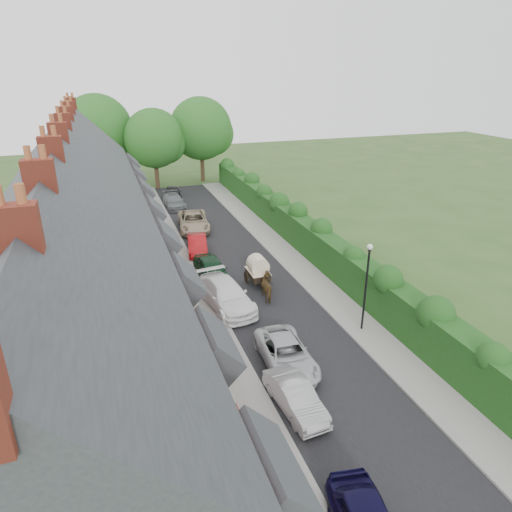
{
  "coord_description": "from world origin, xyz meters",
  "views": [
    {
      "loc": [
        -9.24,
        -14.78,
        13.62
      ],
      "look_at": [
        -0.39,
        11.1,
        2.2
      ],
      "focal_mm": 32.0,
      "sensor_mm": 36.0,
      "label": 1
    }
  ],
  "objects_px": {
    "lamppost": "(367,277)",
    "car_red": "(197,244)",
    "horse_cart": "(258,269)",
    "car_black": "(173,192)",
    "car_beige": "(194,221)",
    "car_silver_a": "(295,397)",
    "horse": "(269,287)",
    "car_green": "(212,270)",
    "car_silver_b": "(286,354)",
    "car_grey": "(174,201)",
    "car_white": "(226,295)"
  },
  "relations": [
    {
      "from": "car_red",
      "to": "car_grey",
      "type": "distance_m",
      "value": 13.07
    },
    {
      "from": "lamppost",
      "to": "car_silver_a",
      "type": "relative_size",
      "value": 1.33
    },
    {
      "from": "car_green",
      "to": "car_beige",
      "type": "xyz_separation_m",
      "value": [
        0.98,
        10.8,
        -0.01
      ]
    },
    {
      "from": "car_red",
      "to": "horse_cart",
      "type": "height_order",
      "value": "horse_cart"
    },
    {
      "from": "car_silver_a",
      "to": "car_silver_b",
      "type": "height_order",
      "value": "car_silver_b"
    },
    {
      "from": "horse",
      "to": "car_red",
      "type": "bearing_deg",
      "value": -71.05
    },
    {
      "from": "horse_cart",
      "to": "car_black",
      "type": "bearing_deg",
      "value": 94.1
    },
    {
      "from": "lamppost",
      "to": "car_black",
      "type": "bearing_deg",
      "value": 99.73
    },
    {
      "from": "lamppost",
      "to": "car_red",
      "type": "bearing_deg",
      "value": 113.43
    },
    {
      "from": "car_green",
      "to": "horse_cart",
      "type": "xyz_separation_m",
      "value": [
        2.73,
        -1.76,
        0.43
      ]
    },
    {
      "from": "car_white",
      "to": "horse",
      "type": "height_order",
      "value": "horse"
    },
    {
      "from": "car_silver_b",
      "to": "car_black",
      "type": "height_order",
      "value": "car_silver_b"
    },
    {
      "from": "car_green",
      "to": "horse",
      "type": "distance_m",
      "value": 4.7
    },
    {
      "from": "car_beige",
      "to": "lamppost",
      "type": "bearing_deg",
      "value": -68.19
    },
    {
      "from": "car_silver_b",
      "to": "horse",
      "type": "relative_size",
      "value": 2.51
    },
    {
      "from": "car_red",
      "to": "horse_cart",
      "type": "bearing_deg",
      "value": -60.35
    },
    {
      "from": "car_grey",
      "to": "car_black",
      "type": "xyz_separation_m",
      "value": [
        0.56,
        3.61,
        -0.03
      ]
    },
    {
      "from": "car_green",
      "to": "car_grey",
      "type": "bearing_deg",
      "value": 87.35
    },
    {
      "from": "car_silver_b",
      "to": "car_red",
      "type": "distance_m",
      "value": 15.99
    },
    {
      "from": "car_beige",
      "to": "horse_cart",
      "type": "bearing_deg",
      "value": -75.4
    },
    {
      "from": "car_silver_a",
      "to": "car_white",
      "type": "bearing_deg",
      "value": 86.88
    },
    {
      "from": "car_silver_b",
      "to": "car_black",
      "type": "relative_size",
      "value": 1.26
    },
    {
      "from": "horse_cart",
      "to": "car_silver_a",
      "type": "bearing_deg",
      "value": -101.5
    },
    {
      "from": "lamppost",
      "to": "car_silver_a",
      "type": "distance_m",
      "value": 8.03
    },
    {
      "from": "lamppost",
      "to": "car_green",
      "type": "height_order",
      "value": "lamppost"
    },
    {
      "from": "car_green",
      "to": "car_red",
      "type": "bearing_deg",
      "value": 87.35
    },
    {
      "from": "car_white",
      "to": "horse",
      "type": "xyz_separation_m",
      "value": [
        2.79,
        0.11,
        0.01
      ]
    },
    {
      "from": "horse",
      "to": "car_green",
      "type": "bearing_deg",
      "value": -51.35
    },
    {
      "from": "car_silver_a",
      "to": "car_grey",
      "type": "xyz_separation_m",
      "value": [
        0.15,
        31.99,
        0.04
      ]
    },
    {
      "from": "car_silver_b",
      "to": "car_black",
      "type": "bearing_deg",
      "value": 93.49
    },
    {
      "from": "car_silver_a",
      "to": "horse_cart",
      "type": "distance_m",
      "value": 12.1
    },
    {
      "from": "car_black",
      "to": "horse_cart",
      "type": "relative_size",
      "value": 1.3
    },
    {
      "from": "horse",
      "to": "car_black",
      "type": "bearing_deg",
      "value": -83.12
    },
    {
      "from": "horse",
      "to": "horse_cart",
      "type": "distance_m",
      "value": 2.11
    },
    {
      "from": "car_red",
      "to": "car_beige",
      "type": "xyz_separation_m",
      "value": [
        0.85,
        5.48,
        0.1
      ]
    },
    {
      "from": "car_grey",
      "to": "car_silver_a",
      "type": "bearing_deg",
      "value": -91.4
    },
    {
      "from": "car_white",
      "to": "horse",
      "type": "distance_m",
      "value": 2.79
    },
    {
      "from": "car_beige",
      "to": "car_black",
      "type": "relative_size",
      "value": 1.47
    },
    {
      "from": "car_silver_b",
      "to": "car_red",
      "type": "xyz_separation_m",
      "value": [
        -0.99,
        15.96,
        0.01
      ]
    },
    {
      "from": "car_silver_b",
      "to": "car_grey",
      "type": "xyz_separation_m",
      "value": [
        -0.65,
        29.02,
        0.01
      ]
    },
    {
      "from": "car_silver_a",
      "to": "lamppost",
      "type": "bearing_deg",
      "value": 32.01
    },
    {
      "from": "car_red",
      "to": "horse",
      "type": "bearing_deg",
      "value": -64.64
    },
    {
      "from": "lamppost",
      "to": "car_black",
      "type": "height_order",
      "value": "lamppost"
    },
    {
      "from": "car_grey",
      "to": "car_black",
      "type": "relative_size",
      "value": 1.23
    },
    {
      "from": "horse_cart",
      "to": "horse",
      "type": "bearing_deg",
      "value": -90.0
    },
    {
      "from": "car_black",
      "to": "car_silver_a",
      "type": "bearing_deg",
      "value": -87.03
    },
    {
      "from": "car_silver_b",
      "to": "car_green",
      "type": "distance_m",
      "value": 10.7
    },
    {
      "from": "car_red",
      "to": "horse_cart",
      "type": "distance_m",
      "value": 7.56
    },
    {
      "from": "horse",
      "to": "horse_cart",
      "type": "height_order",
      "value": "horse_cart"
    },
    {
      "from": "car_silver_a",
      "to": "car_beige",
      "type": "height_order",
      "value": "car_beige"
    }
  ]
}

